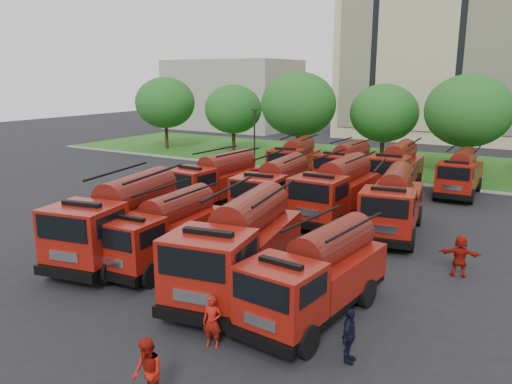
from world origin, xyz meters
TOP-DOWN VIEW (x-y plane):
  - ground at (0.00, 0.00)m, footprint 140.00×140.00m
  - lawn at (0.00, 26.00)m, footprint 70.00×16.00m
  - curb at (0.00, 17.90)m, footprint 70.00×0.30m
  - apartment_building at (2.00, 47.94)m, footprint 30.00×14.18m
  - side_building at (-30.00, 44.00)m, footprint 18.00×12.00m
  - tree_0 at (-24.00, 22.00)m, footprint 6.30×6.30m
  - tree_1 at (-16.00, 23.00)m, footprint 5.71×5.71m
  - tree_2 at (-8.00, 21.50)m, footprint 6.72×6.72m
  - tree_3 at (-1.00, 24.00)m, footprint 5.88×5.88m
  - tree_4 at (6.00, 22.50)m, footprint 6.55×6.55m
  - lamp_post_0 at (-10.00, 17.20)m, footprint 0.60×0.25m
  - fire_truck_0 at (-3.97, -3.95)m, footprint 4.07×8.10m
  - fire_truck_1 at (-1.85, -3.61)m, footprint 2.75×6.68m
  - fire_truck_2 at (2.37, -4.25)m, footprint 3.94×8.04m
  - fire_truck_3 at (5.75, -4.74)m, footprint 2.92×6.76m
  - fire_truck_4 at (-5.48, 5.25)m, footprint 2.92×7.23m
  - fire_truck_5 at (-1.29, 5.24)m, footprint 3.20×7.41m
  - fire_truck_6 at (1.91, 6.36)m, footprint 2.79×7.49m
  - fire_truck_7 at (5.30, 5.59)m, footprint 3.57×7.42m
  - fire_truck_8 at (-5.11, 15.16)m, footprint 3.34×7.07m
  - fire_truck_9 at (-0.93, 15.14)m, footprint 2.63×6.80m
  - fire_truck_10 at (2.82, 14.93)m, footprint 3.03×7.46m
  - fire_truck_11 at (6.78, 16.23)m, footprint 2.52×6.54m
  - firefighter_0 at (3.90, -8.13)m, footprint 0.69×0.57m
  - firefighter_2 at (7.68, -6.81)m, footprint 0.61×0.99m
  - firefighter_3 at (5.88, -3.89)m, footprint 1.05×0.58m
  - firefighter_4 at (-0.77, 3.66)m, footprint 1.09×0.99m
  - firefighter_5 at (9.26, 1.35)m, footprint 1.71×0.99m

SIDE VIEW (x-z plane):
  - ground at x=0.00m, z-range 0.00..0.00m
  - firefighter_0 at x=3.90m, z-range -0.81..0.81m
  - firefighter_2 at x=7.68m, z-range -0.81..0.81m
  - firefighter_3 at x=5.88m, z-range -0.79..0.79m
  - firefighter_4 at x=-0.77m, z-range -0.93..0.93m
  - firefighter_5 at x=9.26m, z-range -0.86..0.86m
  - lawn at x=0.00m, z-range 0.00..0.12m
  - curb at x=0.00m, z-range 0.00..0.14m
  - fire_truck_11 at x=6.78m, z-range 0.01..2.96m
  - fire_truck_1 at x=-1.85m, z-range 0.01..2.99m
  - fire_truck_3 at x=5.75m, z-range 0.01..3.00m
  - fire_truck_9 at x=-0.93m, z-range 0.01..3.08m
  - fire_truck_8 at x=-5.11m, z-range 0.01..3.10m
  - fire_truck_4 at x=-5.48m, z-range 0.01..3.25m
  - fire_truck_7 at x=5.30m, z-range 0.01..3.25m
  - fire_truck_5 at x=-1.29m, z-range 0.01..3.29m
  - fire_truck_10 at x=2.82m, z-range 0.01..3.34m
  - fire_truck_6 at x=1.91m, z-range 0.01..3.41m
  - fire_truck_2 at x=2.37m, z-range 0.01..3.52m
  - fire_truck_0 at x=-3.97m, z-range 0.01..3.54m
  - lamp_post_0 at x=-10.00m, z-range 0.34..5.45m
  - tree_1 at x=-16.00m, z-range 1.06..8.04m
  - tree_3 at x=-1.00m, z-range 1.09..8.28m
  - side_building at x=-30.00m, z-range 0.00..10.00m
  - tree_0 at x=-24.00m, z-range 1.17..8.87m
  - tree_4 at x=6.00m, z-range 1.21..9.23m
  - tree_2 at x=-8.00m, z-range 1.25..9.46m
  - apartment_building at x=2.00m, z-range 0.00..25.00m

